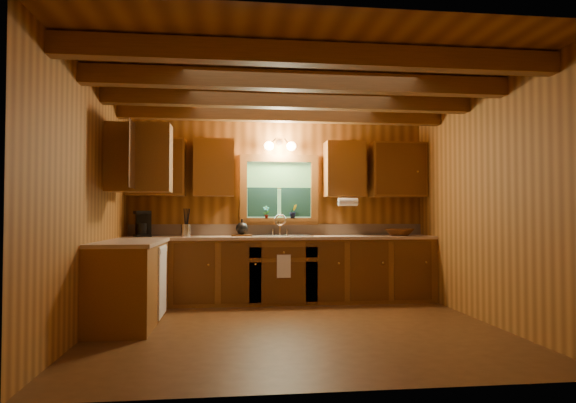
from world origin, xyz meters
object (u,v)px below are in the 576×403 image
(sink, at_px, (281,239))
(cutting_board, at_px, (242,235))
(wicker_basket, at_px, (399,232))
(coffee_maker, at_px, (143,224))

(sink, xyz_separation_m, cutting_board, (-0.54, -0.02, 0.06))
(cutting_board, distance_m, wicker_basket, 2.19)
(cutting_board, height_order, wicker_basket, wicker_basket)
(coffee_maker, xyz_separation_m, cutting_board, (1.32, -0.04, -0.16))
(coffee_maker, bearing_deg, cutting_board, -22.96)
(coffee_maker, bearing_deg, sink, -21.97)
(wicker_basket, bearing_deg, cutting_board, 178.17)
(sink, bearing_deg, cutting_board, -178.28)
(sink, relative_size, coffee_maker, 2.38)
(coffee_maker, bearing_deg, wicker_basket, -23.05)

